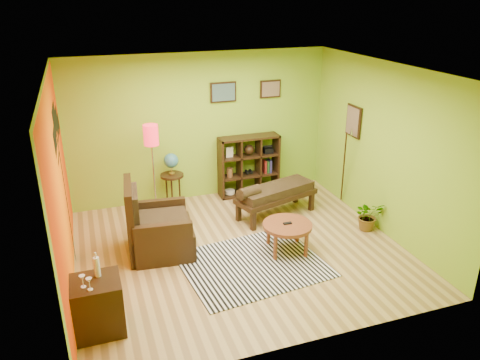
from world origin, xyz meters
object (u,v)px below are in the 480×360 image
object	(u,v)px
side_cabinet	(98,306)
globe_table	(171,167)
coffee_table	(287,228)
armchair	(156,231)
cube_shelf	(249,165)
potted_plant	(368,218)
bench	(274,193)
floor_lamp	(152,144)

from	to	relation	value
side_cabinet	globe_table	distance (m)	3.55
coffee_table	side_cabinet	distance (m)	3.05
globe_table	armchair	bearing A→B (deg)	-110.22
cube_shelf	potted_plant	distance (m)	2.55
bench	cube_shelf	bearing A→B (deg)	93.65
coffee_table	cube_shelf	xyz separation A→B (m)	(0.22, 2.30, 0.19)
side_cabinet	floor_lamp	distance (m)	3.18
side_cabinet	bench	world-z (taller)	side_cabinet
armchair	side_cabinet	bearing A→B (deg)	-121.10
cube_shelf	bench	xyz separation A→B (m)	(0.07, -1.10, -0.15)
armchair	globe_table	distance (m)	1.73
floor_lamp	globe_table	bearing A→B (deg)	45.98
cube_shelf	floor_lamp	bearing A→B (deg)	-165.79
coffee_table	cube_shelf	world-z (taller)	cube_shelf
armchair	cube_shelf	world-z (taller)	cube_shelf
side_cabinet	cube_shelf	xyz separation A→B (m)	(3.11, 3.26, 0.25)
armchair	bench	world-z (taller)	armchair
armchair	floor_lamp	world-z (taller)	floor_lamp
coffee_table	globe_table	xyz separation A→B (m)	(-1.35, 2.20, 0.39)
side_cabinet	cube_shelf	distance (m)	4.52
floor_lamp	cube_shelf	distance (m)	2.17
coffee_table	cube_shelf	size ratio (longest dim) A/B	0.64
floor_lamp	potted_plant	xyz separation A→B (m)	(3.34, -1.61, -1.20)
coffee_table	bench	bearing A→B (deg)	76.52
globe_table	bench	distance (m)	1.96
armchair	cube_shelf	distance (m)	2.73
globe_table	coffee_table	bearing A→B (deg)	-58.44
side_cabinet	cube_shelf	size ratio (longest dim) A/B	0.84
side_cabinet	globe_table	xyz separation A→B (m)	(1.54, 3.17, 0.45)
floor_lamp	globe_table	size ratio (longest dim) A/B	1.65
side_cabinet	floor_lamp	world-z (taller)	floor_lamp
armchair	globe_table	world-z (taller)	armchair
globe_table	potted_plant	size ratio (longest dim) A/B	2.02
globe_table	bench	world-z (taller)	globe_table
side_cabinet	floor_lamp	size ratio (longest dim) A/B	0.58
globe_table	potted_plant	world-z (taller)	globe_table
globe_table	potted_plant	distance (m)	3.62
armchair	bench	xyz separation A→B (m)	(2.22, 0.56, 0.10)
armchair	bench	bearing A→B (deg)	14.19
globe_table	bench	bearing A→B (deg)	-31.52
armchair	potted_plant	distance (m)	3.56
side_cabinet	bench	distance (m)	3.85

